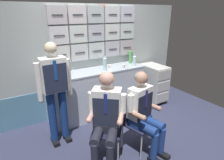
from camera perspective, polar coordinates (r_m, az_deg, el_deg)
name	(u,v)px	position (r m, az deg, el deg)	size (l,w,h in m)	color
ground	(132,141)	(3.31, 6.05, -17.92)	(4.80, 4.80, 0.04)	#2E3148
galley_bulkhead	(94,58)	(3.89, -5.52, 6.68)	(4.20, 0.14, 2.15)	#A7B0AE
galley_counter	(97,92)	(3.82, -4.51, -3.76)	(1.98, 0.53, 0.94)	#B2BAC5
service_trolley	(153,82)	(4.47, 12.40, -0.68)	(0.40, 0.65, 0.86)	black
folding_chair_left	(108,122)	(2.79, -1.17, -12.48)	(0.56, 0.56, 0.83)	#A8AAAF
crew_member_left	(106,115)	(2.56, -1.79, -10.46)	(0.66, 0.70, 1.29)	black
folding_chair_center	(135,117)	(2.93, 6.94, -10.92)	(0.48, 0.48, 0.83)	#A8AAAF
crew_member_center	(144,110)	(2.77, 9.69, -9.07)	(0.51, 0.65, 1.24)	black
crew_member_standing	(55,87)	(2.94, -16.85, -2.02)	(0.52, 0.26, 1.62)	black
water_bottle_blue_cap	(105,64)	(3.57, -2.13, 4.91)	(0.07, 0.07, 0.28)	silver
water_bottle_short	(131,56)	(4.14, 5.65, 7.09)	(0.08, 0.08, 0.30)	#4CA44F
sparkling_bottle_green	(134,61)	(3.93, 6.80, 5.85)	(0.07, 0.07, 0.24)	silver
paper_cup_tan	(50,76)	(3.32, -18.21, 1.12)	(0.07, 0.07, 0.09)	silver
coffee_cup_white	(124,66)	(3.74, 3.52, 4.14)	(0.07, 0.07, 0.08)	white
espresso_cup_small	(109,66)	(3.75, -0.81, 4.11)	(0.07, 0.07, 0.07)	silver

